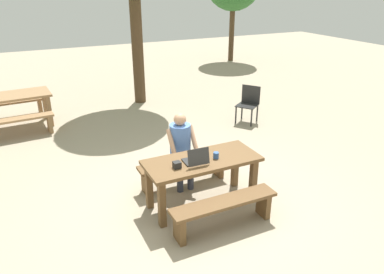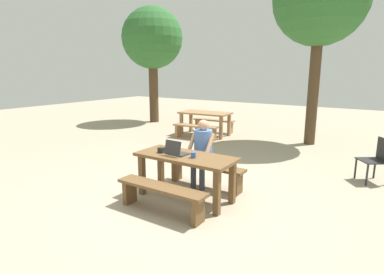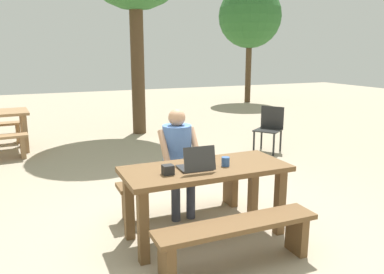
{
  "view_description": "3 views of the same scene",
  "coord_description": "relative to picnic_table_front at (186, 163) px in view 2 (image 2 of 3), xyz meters",
  "views": [
    {
      "loc": [
        -2.13,
        -4.09,
        3.05
      ],
      "look_at": [
        -0.04,
        0.25,
        0.99
      ],
      "focal_mm": 34.24,
      "sensor_mm": 36.0,
      "label": 1
    },
    {
      "loc": [
        2.74,
        -3.98,
        2.07
      ],
      "look_at": [
        -0.04,
        0.25,
        0.99
      ],
      "focal_mm": 29.14,
      "sensor_mm": 36.0,
      "label": 2
    },
    {
      "loc": [
        -1.56,
        -3.28,
        1.85
      ],
      "look_at": [
        -0.04,
        0.25,
        0.99
      ],
      "focal_mm": 36.07,
      "sensor_mm": 36.0,
      "label": 3
    }
  ],
  "objects": [
    {
      "name": "laptop",
      "position": [
        -0.13,
        -0.07,
        0.19
      ],
      "size": [
        0.32,
        0.3,
        0.25
      ],
      "rotation": [
        0.0,
        0.0,
        3.09
      ],
      "color": "#2D2D2D",
      "rests_on": "picnic_table_front"
    },
    {
      "name": "picnic_table_front",
      "position": [
        0.0,
        0.0,
        0.0
      ],
      "size": [
        1.64,
        0.7,
        0.74
      ],
      "color": "brown",
      "rests_on": "ground"
    },
    {
      "name": "picnic_table_mid",
      "position": [
        -2.36,
        4.57,
        0.02
      ],
      "size": [
        1.66,
        0.93,
        0.76
      ],
      "rotation": [
        0.0,
        0.0,
        0.07
      ],
      "color": "#9E754C",
      "rests_on": "ground"
    },
    {
      "name": "ground_plane",
      "position": [
        0.0,
        0.0,
        -0.61
      ],
      "size": [
        30.0,
        30.0,
        0.0
      ],
      "primitive_type": "plane",
      "color": "tan"
    },
    {
      "name": "small_pouch",
      "position": [
        -0.42,
        -0.08,
        0.17
      ],
      "size": [
        0.1,
        0.09,
        0.09
      ],
      "color": "black",
      "rests_on": "picnic_table_front"
    },
    {
      "name": "coffee_mug",
      "position": [
        0.19,
        -0.06,
        0.17
      ],
      "size": [
        0.08,
        0.08,
        0.09
      ],
      "color": "#335693",
      "rests_on": "picnic_table_front"
    },
    {
      "name": "bench_far",
      "position": [
        0.0,
        0.64,
        -0.3
      ],
      "size": [
        1.48,
        0.3,
        0.42
      ],
      "color": "brown",
      "rests_on": "ground"
    },
    {
      "name": "person_seated",
      "position": [
        -0.05,
        0.6,
        0.1
      ],
      "size": [
        0.43,
        0.42,
        1.23
      ],
      "color": "#333847",
      "rests_on": "ground"
    },
    {
      "name": "bench_mid_north",
      "position": [
        -2.41,
        5.22,
        -0.29
      ],
      "size": [
        1.47,
        0.39,
        0.43
      ],
      "rotation": [
        0.0,
        0.0,
        0.07
      ],
      "color": "#9E754C",
      "rests_on": "ground"
    },
    {
      "name": "tree_left",
      "position": [
        -5.53,
        5.79,
        2.65
      ],
      "size": [
        2.38,
        2.38,
        4.5
      ],
      "color": "#4C3823",
      "rests_on": "ground"
    },
    {
      "name": "plastic_chair",
      "position": [
        2.55,
        2.61,
        -0.16
      ],
      "size": [
        0.61,
        0.61,
        0.83
      ],
      "rotation": [
        0.0,
        0.0,
        5.33
      ],
      "color": "#262626",
      "rests_on": "ground"
    },
    {
      "name": "bench_mid_south",
      "position": [
        -2.32,
        3.91,
        -0.29
      ],
      "size": [
        1.47,
        0.39,
        0.43
      ],
      "rotation": [
        0.0,
        0.0,
        0.07
      ],
      "color": "#9E754C",
      "rests_on": "ground"
    },
    {
      "name": "bench_near",
      "position": [
        0.0,
        -0.64,
        -0.3
      ],
      "size": [
        1.48,
        0.3,
        0.42
      ],
      "color": "brown",
      "rests_on": "ground"
    }
  ]
}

